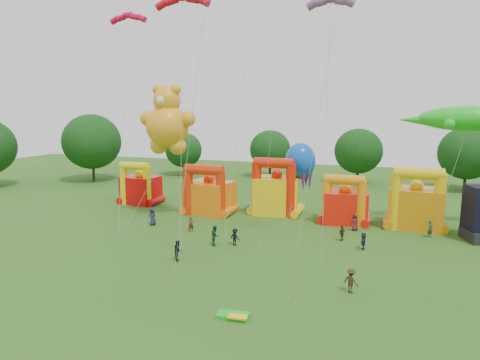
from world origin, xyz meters
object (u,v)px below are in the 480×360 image
(gecko_kite, at_px, (456,160))
(spectator_4, at_px, (342,233))
(bouncy_castle_0, at_px, (140,187))
(spectator_0, at_px, (152,217))
(octopus_kite, at_px, (299,171))
(teddy_bear_kite, at_px, (160,148))
(bouncy_castle_2, at_px, (276,192))

(gecko_kite, xyz_separation_m, spectator_4, (-10.79, -7.65, -6.84))
(bouncy_castle_0, bearing_deg, spectator_0, -52.06)
(spectator_0, relative_size, spectator_4, 1.24)
(octopus_kite, xyz_separation_m, spectator_0, (-14.42, -10.61, -4.43))
(octopus_kite, bearing_deg, bouncy_castle_0, -176.93)
(octopus_kite, bearing_deg, spectator_4, -57.16)
(bouncy_castle_0, relative_size, gecko_kite, 0.44)
(teddy_bear_kite, bearing_deg, bouncy_castle_0, 136.64)
(bouncy_castle_0, height_order, gecko_kite, gecko_kite)
(bouncy_castle_2, distance_m, spectator_4, 12.64)
(teddy_bear_kite, xyz_separation_m, spectator_0, (0.44, -2.91, -7.43))
(bouncy_castle_0, distance_m, gecko_kite, 39.22)
(bouncy_castle_2, xyz_separation_m, spectator_4, (8.89, -8.77, -1.91))
(bouncy_castle_0, distance_m, octopus_kite, 22.04)
(bouncy_castle_2, relative_size, octopus_kite, 0.80)
(bouncy_castle_2, bearing_deg, bouncy_castle_0, -179.29)
(bouncy_castle_0, xyz_separation_m, spectator_4, (28.05, -8.54, -1.46))
(bouncy_castle_0, height_order, teddy_bear_kite, teddy_bear_kite)
(octopus_kite, bearing_deg, bouncy_castle_2, -160.47)
(bouncy_castle_0, height_order, spectator_0, bouncy_castle_0)
(gecko_kite, distance_m, octopus_kite, 17.32)
(gecko_kite, height_order, octopus_kite, gecko_kite)
(bouncy_castle_2, distance_m, teddy_bear_kite, 15.11)
(octopus_kite, distance_m, spectator_0, 18.45)
(teddy_bear_kite, height_order, spectator_0, teddy_bear_kite)
(teddy_bear_kite, bearing_deg, bouncy_castle_2, 28.96)
(bouncy_castle_0, bearing_deg, bouncy_castle_2, 0.71)
(teddy_bear_kite, bearing_deg, gecko_kite, 10.04)
(teddy_bear_kite, xyz_separation_m, gecko_kite, (31.92, 5.65, -0.78))
(bouncy_castle_2, distance_m, gecko_kite, 20.32)
(teddy_bear_kite, distance_m, octopus_kite, 17.01)
(gecko_kite, height_order, spectator_0, gecko_kite)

